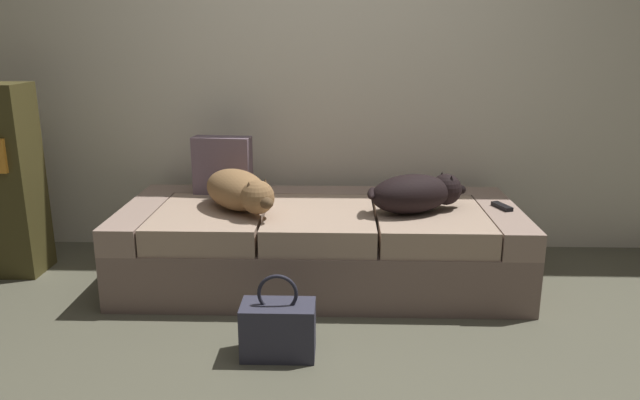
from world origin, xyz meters
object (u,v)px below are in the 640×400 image
Objects in this scene: couch at (320,244)px; dog_tan at (240,191)px; throw_pillow at (223,165)px; tv_remote at (502,206)px; dog_dark at (417,193)px; handbag at (278,329)px.

dog_tan reaches higher than couch.
throw_pillow is (-0.59, 0.27, 0.39)m from couch.
throw_pillow reaches higher than tv_remote.
dog_tan is at bearing -168.07° from couch.
dog_tan is 0.97× the size of dog_dark.
throw_pillow reaches higher than dog_tan.
handbag is (0.27, -0.75, -0.42)m from dog_tan.
dog_tan reaches higher than dog_dark.
tv_remote is (0.99, -0.01, 0.23)m from couch.
throw_pillow is 1.28m from handbag.
couch is at bearing 79.39° from handbag.
dog_tan is 0.40m from throw_pillow.
couch is 0.76m from throw_pillow.
handbag is at bearing -163.38° from tv_remote.
tv_remote is 1.61m from throw_pillow.
tv_remote is at bearing -10.06° from throw_pillow.
handbag is at bearing -68.82° from throw_pillow.
couch is 3.74× the size of dog_dark.
handbag is at bearing -70.12° from dog_tan.
dog_tan is at bearing 109.88° from handbag.
couch is 3.86× the size of dog_tan.
tv_remote reaches higher than couch.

